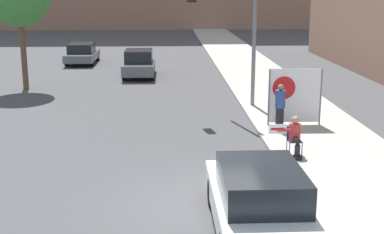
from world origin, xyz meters
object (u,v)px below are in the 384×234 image
seated_protester (295,135)px  car_on_road_midblock (82,53)px  protest_banner (294,96)px  traffic_light_pole (231,18)px  jogger_on_sidewalk (280,107)px  parked_car_curbside (259,200)px  car_on_road_nearest (139,63)px

seated_protester → car_on_road_midblock: 22.97m
protest_banner → traffic_light_pole: (-1.96, 3.11, 2.59)m
jogger_on_sidewalk → car_on_road_midblock: jogger_on_sidewalk is taller
traffic_light_pole → parked_car_curbside: (-0.73, -11.47, -3.07)m
traffic_light_pole → car_on_road_midblock: size_ratio=1.23×
seated_protester → car_on_road_nearest: 16.27m
car_on_road_nearest → jogger_on_sidewalk: bearing=-66.1°
jogger_on_sidewalk → car_on_road_nearest: bearing=-99.0°
seated_protester → parked_car_curbside: bearing=-113.2°
jogger_on_sidewalk → parked_car_curbside: (-2.05, -7.76, -0.21)m
jogger_on_sidewalk → protest_banner: 0.92m
protest_banner → traffic_light_pole: traffic_light_pole is taller
seated_protester → traffic_light_pole: traffic_light_pole is taller
seated_protester → jogger_on_sidewalk: 3.00m
protest_banner → car_on_road_midblock: (-10.19, 17.39, -0.53)m
seated_protester → car_on_road_midblock: car_on_road_midblock is taller
traffic_light_pole → parked_car_curbside: size_ratio=1.19×
car_on_road_midblock → seated_protester: bearing=-65.9°
traffic_light_pole → parked_car_curbside: bearing=-93.6°
jogger_on_sidewalk → protest_banner: protest_banner is taller
car_on_road_nearest → car_on_road_midblock: 6.91m
traffic_light_pole → car_on_road_nearest: (-4.17, 8.68, -3.04)m
parked_car_curbside → car_on_road_nearest: car_on_road_nearest is taller
jogger_on_sidewalk → car_on_road_nearest: jogger_on_sidewalk is taller
jogger_on_sidewalk → car_on_road_nearest: (-5.49, 12.40, -0.18)m
protest_banner → parked_car_curbside: protest_banner is taller
protest_banner → parked_car_curbside: 8.79m
seated_protester → traffic_light_pole: 7.45m
car_on_road_nearest → parked_car_curbside: bearing=-80.3°
seated_protester → jogger_on_sidewalk: (0.19, 2.98, 0.19)m
traffic_light_pole → car_on_road_nearest: bearing=115.6°
parked_car_curbside → car_on_road_midblock: (-7.50, 25.75, -0.04)m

